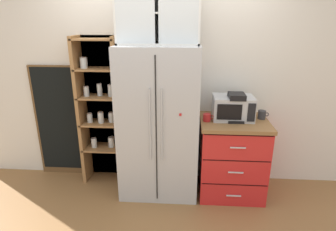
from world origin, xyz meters
name	(u,v)px	position (x,y,z in m)	size (l,w,h in m)	color
ground_plane	(160,189)	(0.00, 0.00, 0.00)	(10.74, 10.74, 0.00)	olive
wall_back_cream	(162,80)	(0.00, 0.40, 1.27)	(5.04, 0.10, 2.55)	silver
refrigerator	(159,122)	(0.00, 0.04, 0.86)	(0.88, 0.64, 1.72)	#B7BABF
pantry_shelf_column	(102,109)	(-0.73, 0.27, 0.93)	(0.54, 0.32, 1.80)	brown
counter_cabinet	(231,157)	(0.84, 0.04, 0.45)	(0.75, 0.65, 0.91)	red
microwave	(233,108)	(0.82, 0.09, 1.04)	(0.44, 0.33, 0.26)	#B7BABF
coffee_maker	(235,107)	(0.84, 0.05, 1.06)	(0.17, 0.20, 0.31)	black
mug_red	(207,118)	(0.53, -0.01, 0.95)	(0.12, 0.08, 0.08)	red
mug_charcoal	(262,115)	(1.15, 0.11, 0.95)	(0.12, 0.09, 0.10)	#2D2D33
bottle_amber	(235,111)	(0.84, 0.04, 1.01)	(0.06, 0.06, 0.24)	brown
upper_cabinet	(158,13)	(0.00, 0.09, 2.02)	(0.84, 0.32, 0.61)	silver
chalkboard_menu	(59,122)	(-1.32, 0.33, 0.73)	(0.60, 0.04, 1.45)	brown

